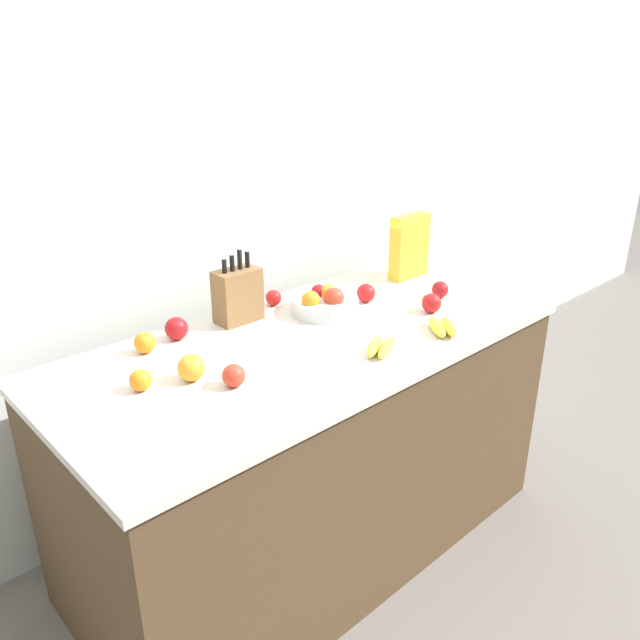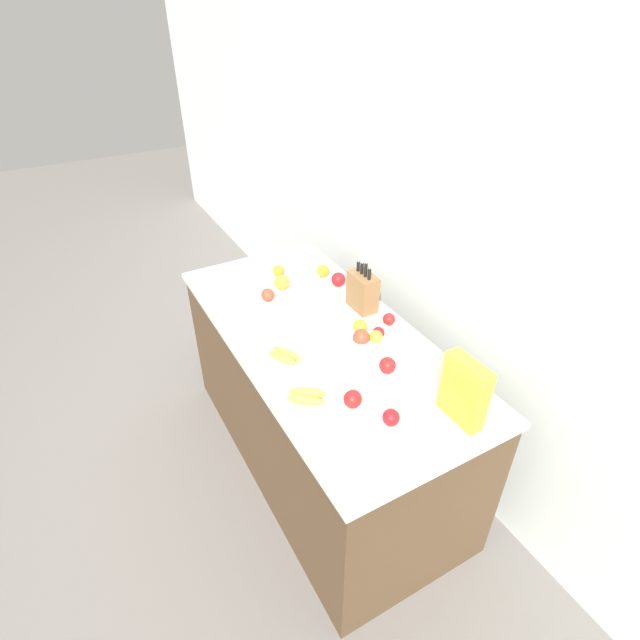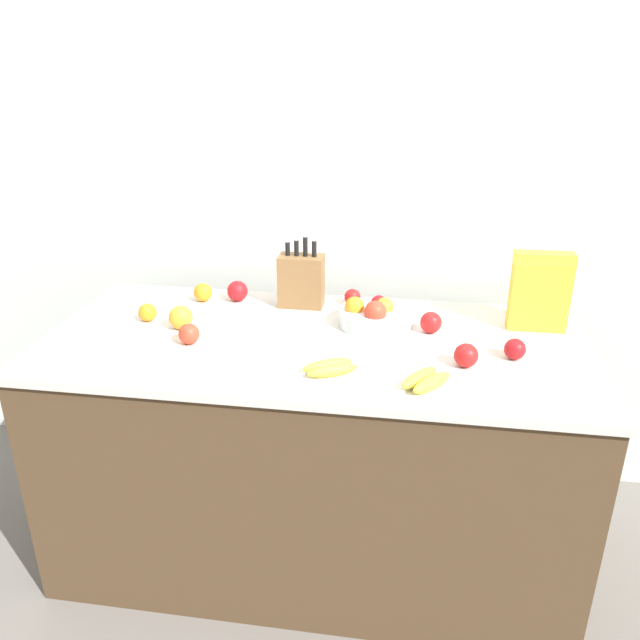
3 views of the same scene
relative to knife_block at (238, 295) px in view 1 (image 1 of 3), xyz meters
The scene contains 17 objects.
ground_plane 1.08m from the knife_block, 72.12° to the right, with size 14.00×14.00×0.00m, color slate.
wall_back 0.45m from the knife_block, 73.84° to the left, with size 9.00×0.06×2.60m.
counter 0.65m from the knife_block, 72.12° to the right, with size 1.91×0.88×0.92m.
knife_block is the anchor object (origin of this frame).
cereal_box 0.89m from the knife_block, ahead, with size 0.21×0.07×0.29m.
fruit_bowl 0.35m from the knife_block, 27.76° to the right, with size 0.27×0.27×0.11m.
banana_bunch_left 0.60m from the knife_block, 71.01° to the right, with size 0.19×0.15×0.04m.
banana_bunch_right 0.78m from the knife_block, 50.90° to the right, with size 0.17×0.18×0.04m.
apple_middle 0.53m from the knife_block, 127.46° to the right, with size 0.07×0.07×0.07m, color red.
apple_by_knife_block 0.76m from the knife_block, 36.11° to the right, with size 0.08×0.08×0.08m, color red.
apple_leftmost 0.22m from the knife_block, 10.16° to the left, with size 0.07×0.07×0.07m, color red.
apple_near_bananas 0.27m from the knife_block, behind, with size 0.08×0.08×0.08m, color #A31419.
apple_rightmost 0.54m from the knife_block, 20.85° to the right, with size 0.08×0.08×0.08m, color red.
apple_rear 0.86m from the knife_block, 25.37° to the right, with size 0.07×0.07×0.07m, color #A31419.
orange_back_center 0.41m from the knife_block, behind, with size 0.07×0.07×0.07m, color orange.
orange_mid_left 0.49m from the knife_block, 143.25° to the right, with size 0.09×0.09×0.09m, color orange.
orange_near_bowl 0.60m from the knife_block, 155.69° to the right, with size 0.07×0.07×0.07m, color orange.
Camera 1 is at (-1.37, -1.53, 1.86)m, focal length 35.00 mm.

